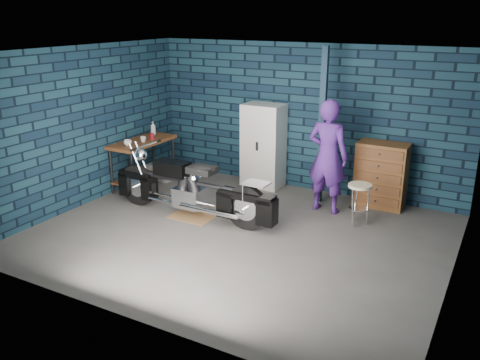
% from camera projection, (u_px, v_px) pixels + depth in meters
% --- Properties ---
extents(ground, '(6.00, 6.00, 0.00)m').
position_uv_depth(ground, '(238.00, 235.00, 7.70)').
color(ground, '#4F4D4A').
rests_on(ground, ground).
extents(room_walls, '(6.02, 5.01, 2.71)m').
position_uv_depth(room_walls, '(256.00, 104.00, 7.55)').
color(room_walls, black).
rests_on(room_walls, ground).
extents(support_post, '(0.10, 0.10, 2.70)m').
position_uv_depth(support_post, '(322.00, 127.00, 8.64)').
color(support_post, '#112538').
rests_on(support_post, ground).
extents(workbench, '(0.60, 1.40, 0.91)m').
position_uv_depth(workbench, '(144.00, 164.00, 9.69)').
color(workbench, brown).
rests_on(workbench, ground).
extents(drip_mat, '(0.72, 0.55, 0.01)m').
position_uv_depth(drip_mat, '(193.00, 216.00, 8.39)').
color(drip_mat, brown).
rests_on(drip_mat, ground).
extents(motorcycle, '(2.55, 0.72, 1.12)m').
position_uv_depth(motorcycle, '(192.00, 184.00, 8.21)').
color(motorcycle, black).
rests_on(motorcycle, ground).
extents(person, '(0.73, 0.51, 1.90)m').
position_uv_depth(person, '(328.00, 157.00, 8.34)').
color(person, '#49207B').
rests_on(person, ground).
extents(storage_bin, '(0.50, 0.36, 0.31)m').
position_uv_depth(storage_bin, '(161.00, 172.00, 10.20)').
color(storage_bin, '#919499').
rests_on(storage_bin, ground).
extents(locker, '(0.74, 0.53, 1.59)m').
position_uv_depth(locker, '(263.00, 146.00, 9.61)').
color(locker, silver).
rests_on(locker, ground).
extents(tool_chest, '(0.84, 0.47, 1.12)m').
position_uv_depth(tool_chest, '(381.00, 175.00, 8.67)').
color(tool_chest, brown).
rests_on(tool_chest, ground).
extents(shop_stool, '(0.41, 0.41, 0.67)m').
position_uv_depth(shop_stool, '(359.00, 205.00, 7.98)').
color(shop_stool, '#C2B893').
rests_on(shop_stool, ground).
extents(cup_a, '(0.18, 0.18, 0.11)m').
position_uv_depth(cup_a, '(128.00, 143.00, 9.16)').
color(cup_a, '#C2B893').
rests_on(cup_a, workbench).
extents(cup_b, '(0.14, 0.14, 0.10)m').
position_uv_depth(cup_b, '(143.00, 139.00, 9.42)').
color(cup_b, '#C2B893').
rests_on(cup_b, workbench).
extents(mug_red, '(0.09, 0.09, 0.11)m').
position_uv_depth(mug_red, '(152.00, 137.00, 9.60)').
color(mug_red, maroon).
rests_on(mug_red, workbench).
extents(bottle, '(0.11, 0.11, 0.27)m').
position_uv_depth(bottle, '(153.00, 128.00, 9.93)').
color(bottle, '#919499').
rests_on(bottle, workbench).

